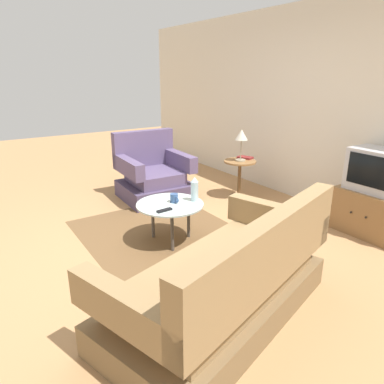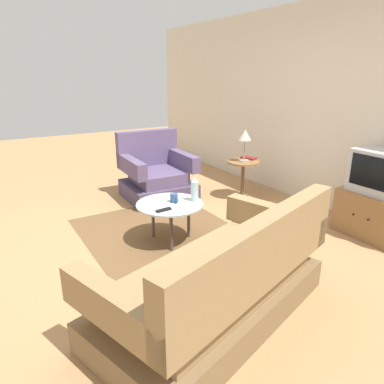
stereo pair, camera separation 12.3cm
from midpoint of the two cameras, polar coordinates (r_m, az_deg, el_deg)
name	(u,v)px [view 2 (the right image)]	position (r m, az deg, el deg)	size (l,w,h in m)	color
ground_plane	(171,244)	(3.95, -2.46, -8.42)	(16.00, 16.00, 0.00)	#AD7F51
back_wall	(331,108)	(5.15, 22.06, 12.40)	(9.00, 0.12, 2.70)	beige
area_rug	(171,240)	(4.03, -2.60, -7.81)	(2.39, 1.71, 0.00)	brown
armchair	(156,176)	(5.35, -5.12, 2.57)	(0.94, 1.00, 0.96)	#4B3E5C
couch	(219,285)	(2.74, 5.76, -14.65)	(1.45, 2.09, 0.92)	brown
coffee_table	(170,207)	(3.86, -2.66, -2.43)	(0.73, 0.73, 0.45)	#B2C6C1
side_table	(243,172)	(5.31, 8.86, 3.27)	(0.47, 0.47, 0.56)	olive
tv_stand	(373,215)	(4.57, 27.88, -3.26)	(0.75, 0.50, 0.52)	olive
television	(382,172)	(4.44, 28.93, 2.78)	(0.60, 0.41, 0.48)	#B7B7BC
table_lamp	(245,137)	(5.19, 9.20, 8.71)	(0.18, 0.18, 0.46)	#9E937A
vase	(195,189)	(3.89, 1.33, 0.43)	(0.08, 0.08, 0.27)	silver
mug	(174,198)	(3.87, -1.98, -0.97)	(0.14, 0.09, 0.10)	#335184
tv_remote_dark	(164,210)	(3.65, -3.65, -2.89)	(0.06, 0.17, 0.02)	black
book	(249,158)	(5.42, 9.78, 5.42)	(0.25, 0.20, 0.03)	maroon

